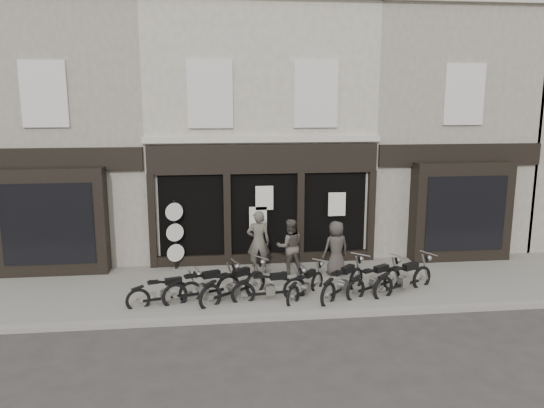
{
  "coord_description": "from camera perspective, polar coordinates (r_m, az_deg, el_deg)",
  "views": [
    {
      "loc": [
        -1.62,
        -13.24,
        5.25
      ],
      "look_at": [
        0.1,
        1.6,
        2.29
      ],
      "focal_mm": 35.0,
      "sensor_mm": 36.0,
      "label": 1
    }
  ],
  "objects": [
    {
      "name": "neighbour_right",
      "position": [
        20.76,
        16.12,
        7.42
      ],
      "size": [
        5.6,
        6.73,
        8.34
      ],
      "color": "gray",
      "rests_on": "ground"
    },
    {
      "name": "motorcycle_0",
      "position": [
        13.97,
        -11.37,
        -9.48
      ],
      "size": [
        1.91,
        0.82,
        0.94
      ],
      "rotation": [
        0.0,
        0.0,
        0.29
      ],
      "color": "black",
      "rests_on": "ground"
    },
    {
      "name": "motorcycle_3",
      "position": [
        13.99,
        -0.19,
        -9.15
      ],
      "size": [
        2.04,
        0.58,
        0.98
      ],
      "rotation": [
        0.0,
        0.0,
        0.14
      ],
      "color": "black",
      "rests_on": "ground"
    },
    {
      "name": "motorcycle_4",
      "position": [
        14.26,
        3.66,
        -8.89
      ],
      "size": [
        1.38,
        1.57,
        0.9
      ],
      "rotation": [
        0.0,
        0.0,
        0.88
      ],
      "color": "black",
      "rests_on": "ground"
    },
    {
      "name": "ground_plane",
      "position": [
        14.33,
        0.35,
        -10.29
      ],
      "size": [
        90.0,
        90.0,
        0.0
      ],
      "primitive_type": "plane",
      "color": "#2D2B28",
      "rests_on": "ground"
    },
    {
      "name": "man_right",
      "position": [
        15.82,
        6.89,
        -4.72
      ],
      "size": [
        0.91,
        0.71,
        1.63
      ],
      "primitive_type": "imported",
      "rotation": [
        0.0,
        0.0,
        3.42
      ],
      "color": "#37322E",
      "rests_on": "pavement"
    },
    {
      "name": "motorcycle_5",
      "position": [
        14.39,
        7.66,
        -8.56
      ],
      "size": [
        1.68,
        1.73,
        1.04
      ],
      "rotation": [
        0.0,
        0.0,
        0.81
      ],
      "color": "black",
      "rests_on": "ground"
    },
    {
      "name": "motorcycle_1",
      "position": [
        14.08,
        -7.42,
        -9.02
      ],
      "size": [
        2.05,
        1.03,
        1.03
      ],
      "rotation": [
        0.0,
        0.0,
        0.36
      ],
      "color": "black",
      "rests_on": "ground"
    },
    {
      "name": "motorcycle_2",
      "position": [
        14.05,
        -4.08,
        -8.94
      ],
      "size": [
        1.9,
        1.54,
        1.06
      ],
      "rotation": [
        0.0,
        0.0,
        0.64
      ],
      "color": "black",
      "rests_on": "ground"
    },
    {
      "name": "motorcycle_6",
      "position": [
        14.71,
        11.02,
        -8.27
      ],
      "size": [
        1.89,
        1.3,
        1.0
      ],
      "rotation": [
        0.0,
        0.0,
        0.53
      ],
      "color": "black",
      "rests_on": "ground"
    },
    {
      "name": "kerb",
      "position": [
        13.16,
        1.02,
        -12.01
      ],
      "size": [
        30.0,
        0.25,
        0.13
      ],
      "primitive_type": "cube",
      "color": "gray",
      "rests_on": "ground_plane"
    },
    {
      "name": "man_centre",
      "position": [
        15.83,
        1.91,
        -4.58
      ],
      "size": [
        0.84,
        0.67,
        1.66
      ],
      "primitive_type": "imported",
      "rotation": [
        0.0,
        0.0,
        3.2
      ],
      "color": "#474139",
      "rests_on": "pavement"
    },
    {
      "name": "pavement",
      "position": [
        15.15,
        -0.07,
        -8.84
      ],
      "size": [
        30.0,
        4.2,
        0.12
      ],
      "primitive_type": "cube",
      "color": "slate",
      "rests_on": "ground_plane"
    },
    {
      "name": "motorcycle_7",
      "position": [
        14.94,
        13.99,
        -8.01
      ],
      "size": [
        2.03,
        1.29,
        1.06
      ],
      "rotation": [
        0.0,
        0.0,
        0.48
      ],
      "color": "black",
      "rests_on": "ground"
    },
    {
      "name": "man_left",
      "position": [
        15.87,
        -1.47,
        -4.08
      ],
      "size": [
        0.71,
        0.49,
        1.9
      ],
      "primitive_type": "imported",
      "rotation": [
        0.0,
        0.0,
        3.1
      ],
      "color": "#4F4941",
      "rests_on": "pavement"
    },
    {
      "name": "central_building",
      "position": [
        19.29,
        -1.8,
        7.72
      ],
      "size": [
        7.3,
        6.22,
        8.34
      ],
      "color": "beige",
      "rests_on": "ground"
    },
    {
      "name": "neighbour_left",
      "position": [
        19.75,
        -20.61,
        6.98
      ],
      "size": [
        5.6,
        6.73,
        8.34
      ],
      "color": "gray",
      "rests_on": "ground"
    },
    {
      "name": "advert_sign_post",
      "position": [
        16.42,
        -10.37,
        -3.61
      ],
      "size": [
        0.52,
        0.36,
        2.27
      ],
      "rotation": [
        0.0,
        0.0,
        0.42
      ],
      "color": "black",
      "rests_on": "ground"
    }
  ]
}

